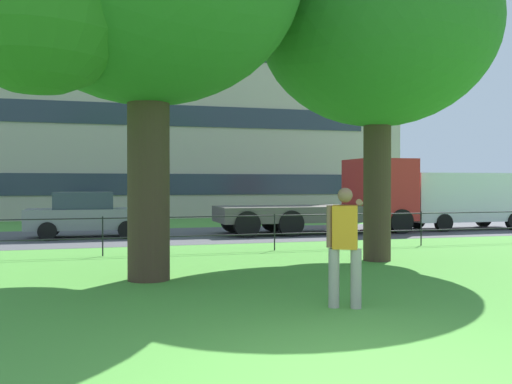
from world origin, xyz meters
name	(u,v)px	position (x,y,z in m)	size (l,w,h in m)	color
ground_plane	(379,379)	(0.00, 0.00, 0.00)	(300.00, 300.00, 0.00)	#4C9338
street_strip	(166,236)	(0.00, 15.51, 0.00)	(80.00, 6.72, 0.01)	#4C4C51
park_fence	(192,227)	(0.00, 10.20, 0.67)	(31.82, 0.04, 1.00)	black
tree_large_lawn	(371,30)	(3.96, 7.87, 5.53)	(5.61, 5.61, 7.94)	#423023
person_thrower	(345,243)	(1.01, 2.94, 0.95)	(0.75, 0.67, 1.76)	gray
car_grey_right	(87,215)	(-2.67, 15.50, 0.78)	(4.03, 1.87, 1.54)	slate
flatbed_truck_left	(343,200)	(6.54, 15.03, 1.22)	(7.33, 2.51, 2.75)	#B22323
panel_van_far_left	(463,197)	(11.84, 15.20, 1.27)	(5.00, 2.11, 2.24)	silver
apartment_building_background	(116,66)	(-0.95, 32.37, 9.16)	(31.91, 14.27, 18.32)	#ADA393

